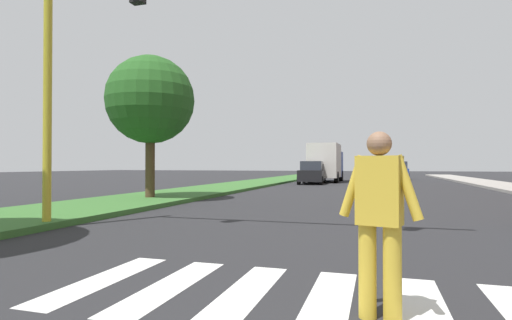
{
  "coord_description": "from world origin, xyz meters",
  "views": [
    {
      "loc": [
        0.93,
        2.32,
        1.39
      ],
      "look_at": [
        -3.47,
        16.78,
        1.58
      ],
      "focal_mm": 28.08,
      "sensor_mm": 36.0,
      "label": 1
    }
  ],
  "objects_px": {
    "sedan_midblock": "(312,173)",
    "truck_box_delivery": "(326,162)",
    "tree_mid": "(150,100)",
    "traffic_light_gantry": "(134,23)",
    "sedan_distant": "(399,171)",
    "pedestrian_performer": "(379,216)"
  },
  "relations": [
    {
      "from": "traffic_light_gantry",
      "to": "sedan_distant",
      "type": "bearing_deg",
      "value": 78.83
    },
    {
      "from": "truck_box_delivery",
      "to": "traffic_light_gantry",
      "type": "bearing_deg",
      "value": -91.46
    },
    {
      "from": "sedan_distant",
      "to": "sedan_midblock",
      "type": "bearing_deg",
      "value": -119.62
    },
    {
      "from": "traffic_light_gantry",
      "to": "sedan_midblock",
      "type": "relative_size",
      "value": 1.8
    },
    {
      "from": "tree_mid",
      "to": "traffic_light_gantry",
      "type": "xyz_separation_m",
      "value": [
        3.65,
        -6.53,
        0.41
      ]
    },
    {
      "from": "sedan_midblock",
      "to": "truck_box_delivery",
      "type": "xyz_separation_m",
      "value": [
        0.55,
        3.88,
        0.86
      ]
    },
    {
      "from": "tree_mid",
      "to": "sedan_midblock",
      "type": "relative_size",
      "value": 1.28
    },
    {
      "from": "tree_mid",
      "to": "pedestrian_performer",
      "type": "bearing_deg",
      "value": -49.39
    },
    {
      "from": "sedan_midblock",
      "to": "sedan_distant",
      "type": "distance_m",
      "value": 13.38
    },
    {
      "from": "sedan_midblock",
      "to": "truck_box_delivery",
      "type": "height_order",
      "value": "truck_box_delivery"
    },
    {
      "from": "traffic_light_gantry",
      "to": "sedan_distant",
      "type": "distance_m",
      "value": 34.95
    },
    {
      "from": "tree_mid",
      "to": "pedestrian_performer",
      "type": "relative_size",
      "value": 3.24
    },
    {
      "from": "traffic_light_gantry",
      "to": "pedestrian_performer",
      "type": "distance_m",
      "value": 6.73
    },
    {
      "from": "traffic_light_gantry",
      "to": "truck_box_delivery",
      "type": "relative_size",
      "value": 1.24
    },
    {
      "from": "tree_mid",
      "to": "sedan_midblock",
      "type": "xyz_separation_m",
      "value": [
        3.77,
        15.95,
        -3.13
      ]
    },
    {
      "from": "tree_mid",
      "to": "traffic_light_gantry",
      "type": "relative_size",
      "value": 0.71
    },
    {
      "from": "pedestrian_performer",
      "to": "truck_box_delivery",
      "type": "height_order",
      "value": "truck_box_delivery"
    },
    {
      "from": "pedestrian_performer",
      "to": "truck_box_delivery",
      "type": "relative_size",
      "value": 0.27
    },
    {
      "from": "sedan_midblock",
      "to": "truck_box_delivery",
      "type": "distance_m",
      "value": 4.01
    },
    {
      "from": "pedestrian_performer",
      "to": "truck_box_delivery",
      "type": "distance_m",
      "value": 29.97
    },
    {
      "from": "sedan_midblock",
      "to": "truck_box_delivery",
      "type": "bearing_deg",
      "value": 81.97
    },
    {
      "from": "traffic_light_gantry",
      "to": "truck_box_delivery",
      "type": "xyz_separation_m",
      "value": [
        0.67,
        26.37,
        -2.68
      ]
    }
  ]
}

